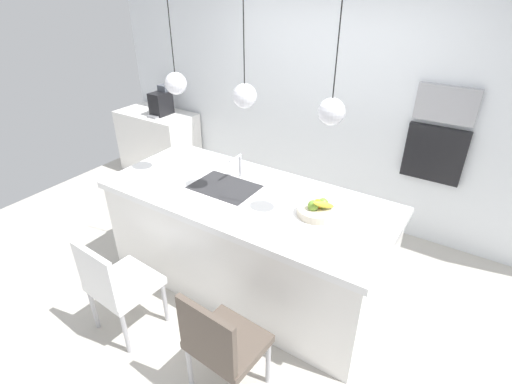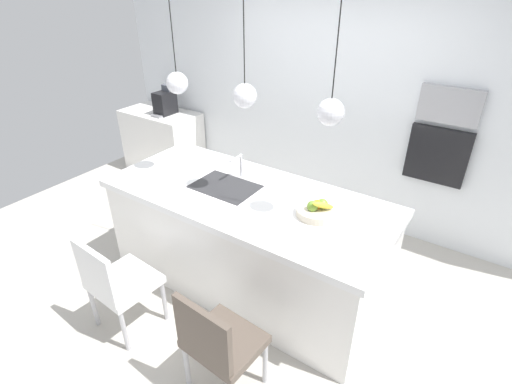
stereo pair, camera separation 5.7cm
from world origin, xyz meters
name	(u,v)px [view 2 (the right image)]	position (x,y,z in m)	size (l,w,h in m)	color
floor	(247,279)	(0.00, 0.00, 0.00)	(6.60, 6.60, 0.00)	#BCB7AD
back_wall	(332,105)	(0.00, 1.65, 1.30)	(6.00, 0.10, 2.60)	white
kitchen_island	(247,239)	(0.00, 0.00, 0.48)	(2.48, 1.09, 0.95)	white
sink_basin	(225,187)	(-0.22, 0.00, 0.94)	(0.56, 0.40, 0.02)	#2D2D30
faucet	(239,163)	(-0.22, 0.21, 1.09)	(0.02, 0.17, 0.22)	silver
fruit_bowl	(317,210)	(0.64, 0.03, 0.99)	(0.31, 0.31, 0.16)	beige
side_counter	(163,142)	(-2.40, 1.28, 0.44)	(1.10, 0.60, 0.89)	white
coffee_machine	(165,102)	(-2.26, 1.28, 1.05)	(0.20, 0.35, 0.38)	black
microwave	(450,105)	(1.17, 1.58, 1.51)	(0.54, 0.08, 0.34)	#9E9EA3
oven	(437,155)	(1.17, 1.58, 1.01)	(0.56, 0.08, 0.56)	black
chair_near	(116,281)	(-0.51, -1.03, 0.50)	(0.50, 0.48, 0.88)	white
chair_middle	(218,342)	(0.50, -1.03, 0.50)	(0.49, 0.44, 0.88)	brown
pendant_light_left	(177,83)	(-0.69, 0.00, 1.78)	(0.18, 0.18, 0.78)	silver
pendant_light_center	(245,96)	(0.00, 0.00, 1.78)	(0.18, 0.18, 0.78)	silver
pendant_light_right	(331,112)	(0.69, 0.00, 1.78)	(0.18, 0.18, 0.78)	silver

